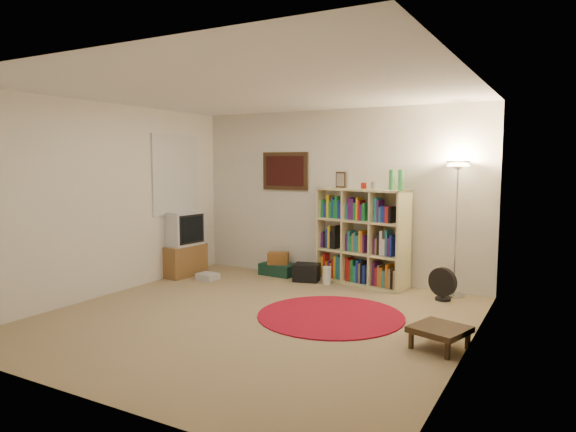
# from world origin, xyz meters

# --- Properties ---
(room) EXTENTS (4.54, 4.54, 2.54)m
(room) POSITION_xyz_m (-0.05, 0.05, 1.26)
(room) COLOR #987F59
(room) RESTS_ON ground
(bookshelf) EXTENTS (1.42, 0.68, 1.64)m
(bookshelf) POSITION_xyz_m (0.44, 2.13, 0.66)
(bookshelf) COLOR beige
(bookshelf) RESTS_ON ground
(floor_lamp) EXTENTS (0.42, 0.42, 1.75)m
(floor_lamp) POSITION_xyz_m (1.76, 2.06, 1.46)
(floor_lamp) COLOR silver
(floor_lamp) RESTS_ON ground
(floor_fan) EXTENTS (0.37, 0.25, 0.42)m
(floor_fan) POSITION_xyz_m (1.67, 1.77, 0.21)
(floor_fan) COLOR black
(floor_fan) RESTS_ON ground
(tv_stand) EXTENTS (0.54, 0.73, 0.99)m
(tv_stand) POSITION_xyz_m (-2.17, 1.32, 0.48)
(tv_stand) COLOR brown
(tv_stand) RESTS_ON ground
(dvd_box) EXTENTS (0.31, 0.27, 0.10)m
(dvd_box) POSITION_xyz_m (-1.63, 1.27, 0.05)
(dvd_box) COLOR silver
(dvd_box) RESTS_ON ground
(suitcase) EXTENTS (0.57, 0.40, 0.18)m
(suitcase) POSITION_xyz_m (-0.87, 2.06, 0.09)
(suitcase) COLOR #123225
(suitcase) RESTS_ON ground
(wicker_basket) EXTENTS (0.37, 0.32, 0.18)m
(wicker_basket) POSITION_xyz_m (-0.87, 2.03, 0.26)
(wicker_basket) COLOR brown
(wicker_basket) RESTS_ON suitcase
(duffel_bag) EXTENTS (0.43, 0.38, 0.25)m
(duffel_bag) POSITION_xyz_m (-0.31, 1.91, 0.13)
(duffel_bag) COLOR black
(duffel_bag) RESTS_ON ground
(paper_towel) EXTENTS (0.15, 0.15, 0.25)m
(paper_towel) POSITION_xyz_m (0.04, 1.86, 0.13)
(paper_towel) COLOR silver
(paper_towel) RESTS_ON ground
(red_rug) EXTENTS (1.66, 1.66, 0.01)m
(red_rug) POSITION_xyz_m (0.71, 0.49, 0.01)
(red_rug) COLOR maroon
(red_rug) RESTS_ON ground
(side_table) EXTENTS (0.58, 0.58, 0.21)m
(side_table) POSITION_xyz_m (2.02, 0.05, 0.18)
(side_table) COLOR black
(side_table) RESTS_ON ground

